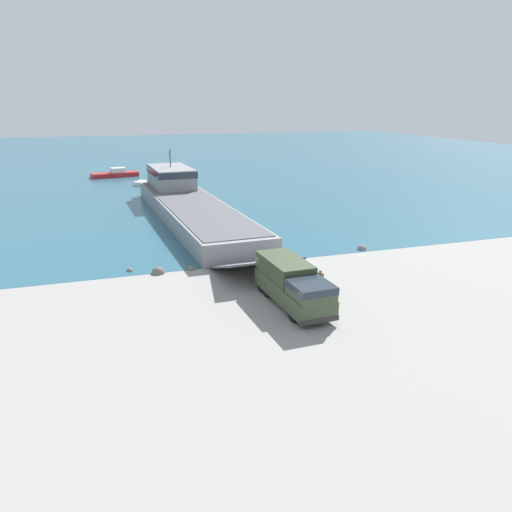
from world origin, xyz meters
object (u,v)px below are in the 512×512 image
(military_truck, at_px, (293,284))
(moored_boat_b, at_px, (159,183))
(soldier_on_ramp, at_px, (320,280))
(landing_craft, at_px, (187,201))
(moored_boat_a, at_px, (115,174))

(military_truck, xyz_separation_m, moored_boat_b, (-1.70, 54.44, -1.10))
(soldier_on_ramp, bearing_deg, moored_boat_b, -100.93)
(moored_boat_b, bearing_deg, landing_craft, 34.91)
(military_truck, height_order, moored_boat_a, military_truck)
(soldier_on_ramp, xyz_separation_m, moored_boat_b, (-4.42, 53.10, -0.61))
(landing_craft, relative_size, soldier_on_ramp, 23.42)
(landing_craft, distance_m, moored_boat_a, 37.47)
(military_truck, bearing_deg, landing_craft, -179.60)
(soldier_on_ramp, bearing_deg, military_truck, 10.51)
(soldier_on_ramp, relative_size, moored_boat_b, 0.21)
(moored_boat_b, bearing_deg, moored_boat_a, -120.09)
(military_truck, bearing_deg, moored_boat_b, 179.51)
(landing_craft, bearing_deg, moored_boat_b, 88.44)
(military_truck, relative_size, moored_boat_a, 0.94)
(soldier_on_ramp, bearing_deg, moored_boat_a, -96.47)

